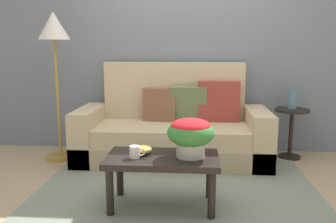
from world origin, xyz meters
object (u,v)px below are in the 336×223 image
object	(u,v)px
potted_plant	(191,133)
snack_bowl	(143,150)
couch	(174,131)
floor_lamp	(54,40)
coffee_table	(162,164)
side_table	(291,124)
table_vase	(293,100)
coffee_mug	(135,152)

from	to	relation	value
potted_plant	snack_bowl	distance (m)	0.42
couch	floor_lamp	size ratio (longest dim) A/B	1.28
snack_bowl	coffee_table	bearing A→B (deg)	-14.37
side_table	table_vase	world-z (taller)	table_vase
coffee_table	side_table	size ratio (longest dim) A/B	1.53
couch	table_vase	size ratio (longest dim) A/B	8.24
couch	coffee_mug	world-z (taller)	couch
floor_lamp	coffee_mug	size ratio (longest dim) A/B	13.38
potted_plant	snack_bowl	world-z (taller)	potted_plant
side_table	coffee_mug	xyz separation A→B (m)	(-1.60, -1.47, 0.08)
snack_bowl	side_table	bearing A→B (deg)	41.41
floor_lamp	potted_plant	bearing A→B (deg)	-37.72
coffee_mug	floor_lamp	bearing A→B (deg)	131.31
couch	coffee_mug	bearing A→B (deg)	-99.72
side_table	coffee_mug	size ratio (longest dim) A/B	4.67
couch	table_vase	distance (m)	1.43
side_table	floor_lamp	xyz separation A→B (m)	(-2.71, -0.21, 0.97)
couch	side_table	xyz separation A→B (m)	(1.37, 0.13, 0.07)
table_vase	couch	bearing A→B (deg)	-173.69
potted_plant	table_vase	world-z (taller)	table_vase
coffee_table	floor_lamp	distance (m)	2.05
potted_plant	table_vase	xyz separation A→B (m)	(1.17, 1.42, 0.07)
potted_plant	coffee_mug	bearing A→B (deg)	-171.48
couch	floor_lamp	bearing A→B (deg)	-176.83
coffee_table	floor_lamp	xyz separation A→B (m)	(-1.32, 1.20, 1.01)
potted_plant	table_vase	distance (m)	1.84
coffee_mug	potted_plant	bearing A→B (deg)	8.52
floor_lamp	couch	bearing A→B (deg)	3.17
couch	potted_plant	world-z (taller)	couch
couch	table_vase	world-z (taller)	couch
couch	snack_bowl	world-z (taller)	couch
snack_bowl	couch	bearing A→B (deg)	81.76
floor_lamp	side_table	bearing A→B (deg)	4.39
coffee_table	side_table	distance (m)	1.98
side_table	couch	bearing A→B (deg)	-174.43
floor_lamp	potted_plant	world-z (taller)	floor_lamp
couch	coffee_table	size ratio (longest dim) A/B	2.40
coffee_table	snack_bowl	bearing A→B (deg)	165.63
coffee_table	snack_bowl	distance (m)	0.20
coffee_table	coffee_mug	world-z (taller)	coffee_mug
side_table	table_vase	bearing A→B (deg)	84.21
couch	table_vase	bearing A→B (deg)	6.31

